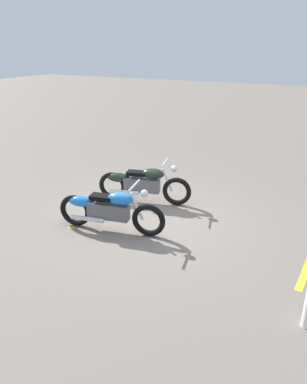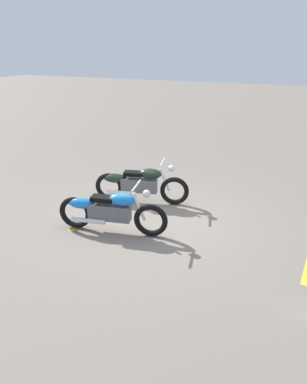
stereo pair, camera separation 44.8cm
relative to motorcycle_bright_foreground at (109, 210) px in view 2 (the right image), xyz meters
The scene contains 4 objects.
ground_plane 1.03m from the motorcycle_bright_foreground, 60.24° to the left, with size 60.00×60.00×0.00m, color slate.
motorcycle_bright_foreground is the anchor object (origin of this frame).
motorcycle_dark_foreground 1.57m from the motorcycle_bright_foreground, 93.97° to the left, with size 2.19×0.79×1.04m.
parking_stripe_near 1.50m from the motorcycle_bright_foreground, 116.44° to the left, with size 3.20×0.12×0.01m, color yellow.
Camera 2 is at (2.96, -6.44, 3.49)m, focal length 34.42 mm.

